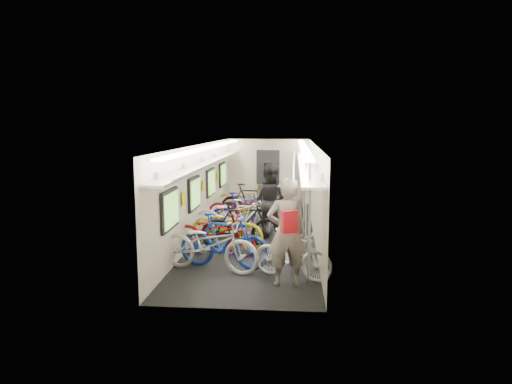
% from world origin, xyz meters
% --- Properties ---
extents(train_car_shell, '(10.00, 10.00, 10.00)m').
position_xyz_m(train_car_shell, '(-0.36, 0.71, 1.66)').
color(train_car_shell, black).
rests_on(train_car_shell, ground).
extents(bicycle_0, '(2.22, 1.27, 1.10)m').
position_xyz_m(bicycle_0, '(-0.69, -3.13, 0.55)').
color(bicycle_0, silver).
rests_on(bicycle_0, ground).
extents(bicycle_1, '(1.97, 0.87, 1.15)m').
position_xyz_m(bicycle_1, '(-0.44, -2.93, 0.57)').
color(bicycle_1, '#1A3B9F').
rests_on(bicycle_1, ground).
extents(bicycle_2, '(2.05, 1.15, 1.02)m').
position_xyz_m(bicycle_2, '(-0.79, -2.02, 0.51)').
color(bicycle_2, maroon).
rests_on(bicycle_2, ground).
extents(bicycle_3, '(1.97, 0.80, 1.15)m').
position_xyz_m(bicycle_3, '(-0.24, -1.45, 0.58)').
color(bicycle_3, black).
rests_on(bicycle_3, ground).
extents(bicycle_4, '(2.09, 1.46, 1.04)m').
position_xyz_m(bicycle_4, '(-0.61, -1.34, 0.52)').
color(bicycle_4, '#B9A611').
rests_on(bicycle_4, ground).
extents(bicycle_5, '(1.62, 0.54, 0.96)m').
position_xyz_m(bicycle_5, '(-0.28, -0.02, 0.48)').
color(bicycle_5, silver).
rests_on(bicycle_5, ground).
extents(bicycle_6, '(2.22, 0.96, 1.13)m').
position_xyz_m(bicycle_6, '(-0.58, -0.26, 0.57)').
color(bicycle_6, '#BABBBF').
rests_on(bicycle_6, ground).
extents(bicycle_7, '(1.95, 0.72, 1.14)m').
position_xyz_m(bicycle_7, '(-0.34, 0.11, 0.57)').
color(bicycle_7, '#211997').
rests_on(bicycle_7, ground).
extents(bicycle_8, '(1.99, 0.87, 1.01)m').
position_xyz_m(bicycle_8, '(-0.60, 1.17, 0.51)').
color(bicycle_8, maroon).
rests_on(bicycle_8, ground).
extents(bicycle_9, '(1.92, 0.72, 1.13)m').
position_xyz_m(bicycle_9, '(-0.37, 1.95, 0.56)').
color(bicycle_9, black).
rests_on(bicycle_9, ground).
extents(bicycle_10, '(1.83, 0.76, 0.94)m').
position_xyz_m(bicycle_10, '(-0.75, 3.19, 0.47)').
color(bicycle_10, yellow).
rests_on(bicycle_10, ground).
extents(bicycle_11, '(1.65, 1.03, 0.96)m').
position_xyz_m(bicycle_11, '(0.95, -3.48, 0.48)').
color(bicycle_11, silver).
rests_on(bicycle_11, ground).
extents(bicycle_12, '(1.87, 0.81, 0.95)m').
position_xyz_m(bicycle_12, '(-0.24, 2.94, 0.48)').
color(bicycle_12, '#58595C').
rests_on(bicycle_12, ground).
extents(passenger_near, '(0.81, 0.62, 1.98)m').
position_xyz_m(passenger_near, '(0.85, -3.82, 0.99)').
color(passenger_near, gray).
rests_on(passenger_near, ground).
extents(passenger_mid, '(1.11, 0.98, 1.92)m').
position_xyz_m(passenger_mid, '(0.34, -0.22, 0.96)').
color(passenger_mid, black).
rests_on(passenger_mid, ground).
extents(backpack, '(0.29, 0.23, 0.38)m').
position_xyz_m(backpack, '(0.89, -4.29, 1.28)').
color(backpack, red).
rests_on(backpack, passenger_near).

